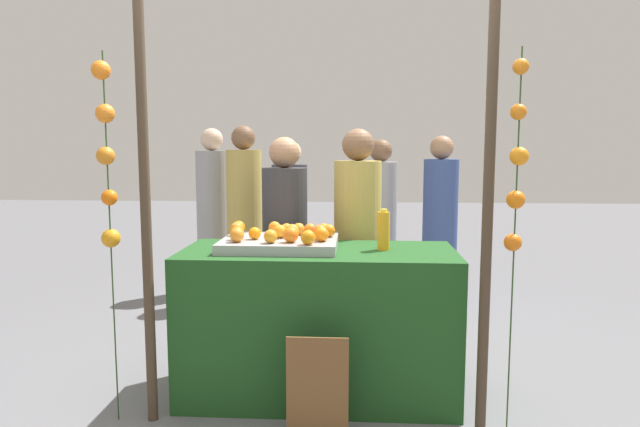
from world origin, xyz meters
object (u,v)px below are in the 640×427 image
Objects in this scene: orange_0 at (255,233)px; vendor_left at (285,257)px; orange_1 at (329,231)px; stall_counter at (318,322)px; chalkboard_sign at (317,389)px; vendor_right at (357,254)px; juice_bottle at (384,231)px.

orange_0 is 0.64m from vendor_left.
vendor_left is at bearing 125.60° from orange_1.
orange_0 is 0.93× the size of orange_1.
stall_counter reaches higher than chalkboard_sign.
stall_counter is 1.00× the size of vendor_right.
juice_bottle reaches higher than orange_0.
chalkboard_sign is at bearing -52.12° from orange_0.
vendor_left reaches higher than juice_bottle.
stall_counter is 20.73× the size of orange_1.
juice_bottle is (0.39, 0.02, 0.56)m from stall_counter.
orange_1 is 0.62m from vendor_left.
vendor_right reaches higher than orange_0.
orange_1 reaches higher than orange_0.
juice_bottle reaches higher than stall_counter.
vendor_left is (-0.30, 1.11, 0.47)m from chalkboard_sign.
juice_bottle is 0.90m from vendor_left.
stall_counter is at bearing -176.99° from juice_bottle.
juice_bottle is at bearing -14.95° from orange_1.
orange_0 is 0.05× the size of vendor_right.
orange_1 is (0.06, 0.11, 0.55)m from stall_counter.
vendor_right is at bearing 68.06° from stall_counter.
stall_counter is 0.70m from vendor_right.
juice_bottle reaches higher than chalkboard_sign.
stall_counter is at bearing 93.26° from chalkboard_sign.
stall_counter is 0.67m from orange_0.
juice_bottle reaches higher than orange_1.
stall_counter is 0.57m from chalkboard_sign.
stall_counter is at bearing -111.94° from vendor_right.
orange_0 is at bearing 127.88° from chalkboard_sign.
vendor_left is (0.11, 0.58, -0.26)m from orange_0.
chalkboard_sign is at bearing -92.35° from orange_1.
orange_0 is 0.05× the size of vendor_left.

